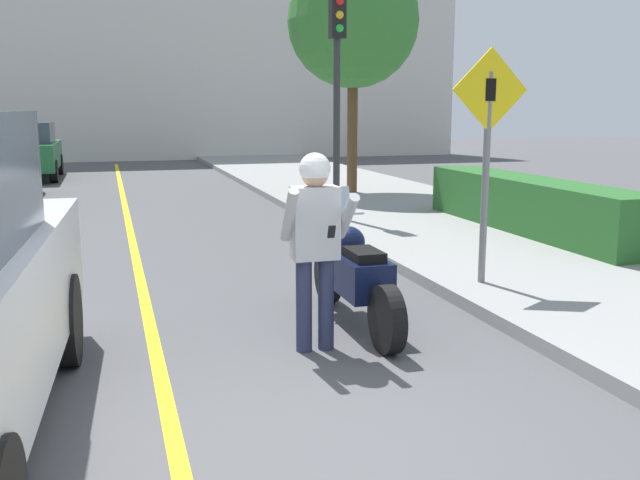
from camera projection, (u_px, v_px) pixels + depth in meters
The scene contains 11 objects.
ground_plane at pixel (279, 456), 4.36m from camera, with size 80.00×80.00×0.00m, color #4C4C4F.
sidewalk_curb at pixel (561, 263), 9.47m from camera, with size 4.40×44.00×0.14m.
road_center_line at pixel (137, 262), 9.85m from camera, with size 0.12×36.00×0.01m.
building_backdrop at pixel (125, 47), 28.05m from camera, with size 28.00×1.20×8.86m.
motorcycle at pixel (354, 275), 6.94m from camera, with size 0.62×2.33×1.29m.
person_biker at pixel (315, 231), 6.08m from camera, with size 0.59×0.47×1.73m.
crossing_sign at pixel (487, 144), 7.85m from camera, with size 0.91×0.08×2.60m.
traffic_light at pixel (337, 64), 12.37m from camera, with size 0.26×0.30×3.89m.
hedge_row at pixel (530, 205), 11.50m from camera, with size 0.90×5.31×0.84m.
street_tree at pixel (353, 22), 16.08m from camera, with size 2.98×2.98×5.37m.
parked_car_green at pixel (25, 150), 21.02m from camera, with size 1.88×4.20×1.68m.
Camera 1 is at (-0.92, -3.95, 2.10)m, focal length 40.00 mm.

